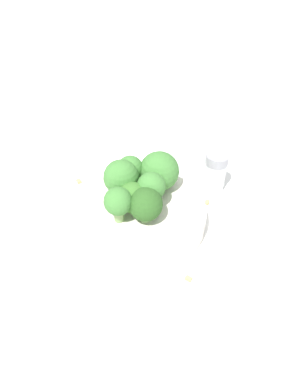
{
  "coord_description": "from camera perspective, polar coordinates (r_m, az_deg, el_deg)",
  "views": [
    {
      "loc": [
        -0.16,
        -0.35,
        0.41
      ],
      "look_at": [
        0.0,
        0.0,
        0.07
      ],
      "focal_mm": 35.0,
      "sensor_mm": 36.0,
      "label": 1
    }
  ],
  "objects": [
    {
      "name": "broccoli_floret_1",
      "position": [
        0.53,
        -3.48,
        2.2
      ],
      "size": [
        0.05,
        0.05,
        0.06
      ],
      "color": "#7A9E5B",
      "rests_on": "bowl"
    },
    {
      "name": "almond_crumb_2",
      "position": [
        0.64,
        -9.93,
        1.77
      ],
      "size": [
        0.01,
        0.01,
        0.01
      ],
      "primitive_type": "cube",
      "rotation": [
        0.0,
        0.0,
        4.8
      ],
      "color": "tan",
      "rests_on": "ground_plane"
    },
    {
      "name": "broccoli_floret_3",
      "position": [
        0.55,
        -1.71,
        3.49
      ],
      "size": [
        0.04,
        0.04,
        0.06
      ],
      "color": "#8EB770",
      "rests_on": "bowl"
    },
    {
      "name": "ground_plane",
      "position": [
        0.56,
        0.0,
        -4.92
      ],
      "size": [
        3.0,
        3.0,
        0.0
      ],
      "primitive_type": "plane",
      "color": "white"
    },
    {
      "name": "broccoli_floret_4",
      "position": [
        0.55,
        2.32,
        3.17
      ],
      "size": [
        0.06,
        0.06,
        0.06
      ],
      "color": "#8EB770",
      "rests_on": "bowl"
    },
    {
      "name": "almond_crumb_1",
      "position": [
        0.5,
        6.81,
        -12.85
      ],
      "size": [
        0.01,
        0.01,
        0.01
      ],
      "primitive_type": "cube",
      "rotation": [
        0.0,
        0.0,
        5.24
      ],
      "color": "tan",
      "rests_on": "ground_plane"
    },
    {
      "name": "bowl",
      "position": [
        0.55,
        0.0,
        -3.69
      ],
      "size": [
        0.18,
        0.18,
        0.03
      ],
      "primitive_type": "cylinder",
      "color": "silver",
      "rests_on": "ground_plane"
    },
    {
      "name": "almond_crumb_0",
      "position": [
        0.6,
        9.67,
        -1.53
      ],
      "size": [
        0.01,
        0.01,
        0.01
      ],
      "primitive_type": "cube",
      "rotation": [
        0.0,
        0.0,
        3.94
      ],
      "color": "tan",
      "rests_on": "ground_plane"
    },
    {
      "name": "broccoli_floret_2",
      "position": [
        0.5,
        -3.96,
        -1.55
      ],
      "size": [
        0.04,
        0.04,
        0.06
      ],
      "color": "#7A9E5B",
      "rests_on": "bowl"
    },
    {
      "name": "broccoli_floret_5",
      "position": [
        0.5,
        0.25,
        -1.96
      ],
      "size": [
        0.05,
        0.05,
        0.05
      ],
      "color": "#84AD66",
      "rests_on": "bowl"
    },
    {
      "name": "broccoli_floret_0",
      "position": [
        0.51,
        1.19,
        0.63
      ],
      "size": [
        0.04,
        0.04,
        0.06
      ],
      "color": "#84AD66",
      "rests_on": "bowl"
    },
    {
      "name": "broccoli_floret_6",
      "position": [
        0.52,
        -1.88,
        -0.67
      ],
      "size": [
        0.04,
        0.04,
        0.05
      ],
      "color": "#8EB770",
      "rests_on": "bowl"
    },
    {
      "name": "pepper_shaker",
      "position": [
        0.61,
        10.75,
        2.97
      ],
      "size": [
        0.04,
        0.04,
        0.07
      ],
      "color": "silver",
      "rests_on": "ground_plane"
    }
  ]
}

